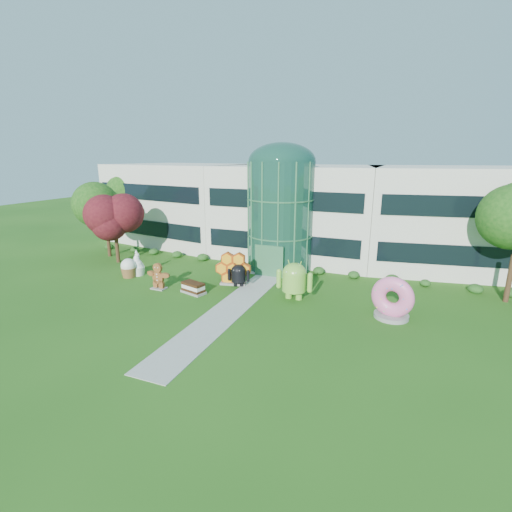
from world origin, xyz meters
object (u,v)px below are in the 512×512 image
at_px(android_green, 294,278).
at_px(android_black, 238,274).
at_px(donut, 393,297).
at_px(gingerbread, 158,276).

xyz_separation_m(android_green, android_black, (-4.94, 0.91, -0.54)).
bearing_deg(donut, gingerbread, -164.14).
relative_size(android_black, gingerbread, 0.92).
distance_m(android_green, android_black, 5.05).
relative_size(android_green, gingerbread, 1.39).
xyz_separation_m(android_green, gingerbread, (-10.58, -2.05, -0.54)).
xyz_separation_m(donut, gingerbread, (-17.47, -1.25, -0.36)).
xyz_separation_m(android_black, donut, (11.83, -1.71, 0.36)).
bearing_deg(android_black, gingerbread, -161.98).
bearing_deg(donut, android_black, -176.45).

